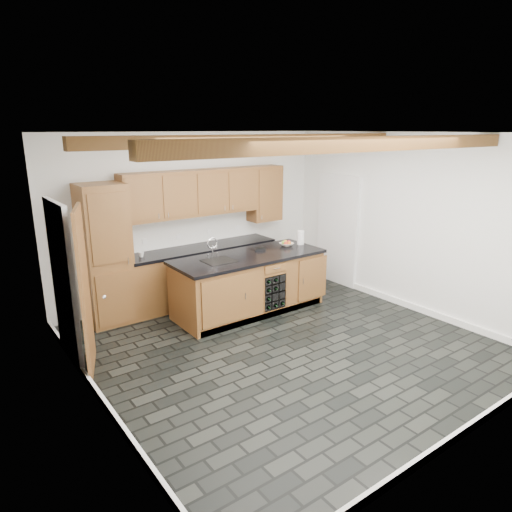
{
  "coord_description": "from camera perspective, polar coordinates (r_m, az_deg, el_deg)",
  "views": [
    {
      "loc": [
        -3.67,
        -4.34,
        2.85
      ],
      "look_at": [
        0.08,
        0.8,
        1.07
      ],
      "focal_mm": 32.0,
      "sensor_mm": 36.0,
      "label": 1
    }
  ],
  "objects": [
    {
      "name": "island",
      "position": [
        7.29,
        -0.78,
        -3.44
      ],
      "size": [
        2.48,
        0.96,
        0.93
      ],
      "color": "brown",
      "rests_on": "ground"
    },
    {
      "name": "mug",
      "position": [
        7.26,
        -14.15,
        0.19
      ],
      "size": [
        0.12,
        0.12,
        0.08
      ],
      "primitive_type": "imported",
      "rotation": [
        0.0,
        0.0,
        0.43
      ],
      "color": "white",
      "rests_on": "back_cabinetry"
    },
    {
      "name": "kitchen_scale",
      "position": [
        7.45,
        0.52,
        0.94
      ],
      "size": [
        0.19,
        0.15,
        0.05
      ],
      "rotation": [
        0.0,
        0.0,
        -0.4
      ],
      "color": "black",
      "rests_on": "island"
    },
    {
      "name": "room_shell",
      "position": [
        6.19,
        0.27,
        3.31
      ],
      "size": [
        5.01,
        5.0,
        5.0
      ],
      "color": "white",
      "rests_on": "ground"
    },
    {
      "name": "faucet",
      "position": [
        6.88,
        -4.81,
        -0.28
      ],
      "size": [
        0.45,
        0.4,
        0.34
      ],
      "color": "black",
      "rests_on": "island"
    },
    {
      "name": "fruit_cluster",
      "position": [
        7.72,
        3.84,
        1.67
      ],
      "size": [
        0.16,
        0.17,
        0.07
      ],
      "color": "#AD172D",
      "rests_on": "fruit_bowl"
    },
    {
      "name": "paper_towel",
      "position": [
        7.84,
        5.59,
        2.32
      ],
      "size": [
        0.12,
        0.12,
        0.24
      ],
      "primitive_type": "cylinder",
      "color": "white",
      "rests_on": "island"
    },
    {
      "name": "fruit_bowl",
      "position": [
        7.72,
        3.84,
        1.46
      ],
      "size": [
        0.23,
        0.23,
        0.05
      ],
      "primitive_type": "imported",
      "rotation": [
        0.0,
        0.0,
        0.02
      ],
      "color": "beige",
      "rests_on": "island"
    },
    {
      "name": "ground",
      "position": [
        6.36,
        3.77,
        -11.01
      ],
      "size": [
        5.0,
        5.0,
        0.0
      ],
      "primitive_type": "plane",
      "color": "black",
      "rests_on": "ground"
    },
    {
      "name": "back_cabinetry",
      "position": [
        7.59,
        -9.18,
        1.2
      ],
      "size": [
        3.65,
        0.62,
        2.2
      ],
      "color": "brown",
      "rests_on": "ground"
    }
  ]
}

